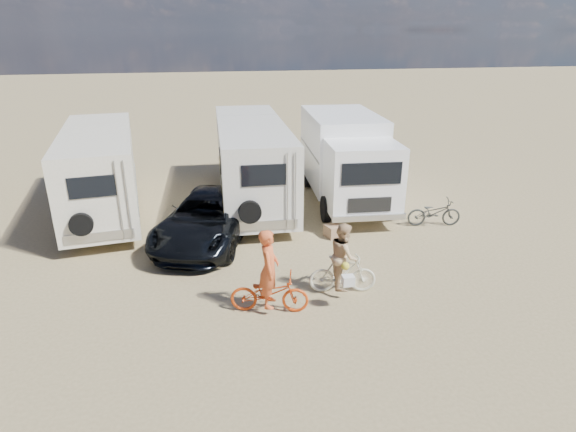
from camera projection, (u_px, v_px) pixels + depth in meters
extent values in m
plane|color=#9D885E|center=(277.00, 295.00, 11.99)|extent=(140.00, 140.00, 0.00)
imported|color=black|center=(208.00, 218.00, 14.93)|extent=(4.16, 5.83, 1.48)
imported|color=#C63C0D|center=(269.00, 293.00, 11.15)|extent=(1.96, 1.06, 0.98)
imported|color=beige|center=(343.00, 274.00, 11.97)|extent=(1.76, 0.75, 1.02)
imported|color=#D95A2C|center=(269.00, 275.00, 10.97)|extent=(0.61, 0.79, 1.92)
imported|color=tan|center=(343.00, 262.00, 11.84)|extent=(0.77, 0.93, 1.71)
imported|color=#272927|center=(434.00, 213.00, 16.09)|extent=(1.89, 0.90, 0.95)
cube|color=#274891|center=(187.00, 231.00, 15.22)|extent=(0.71, 0.62, 0.47)
cube|color=#8F6D50|center=(334.00, 231.00, 15.32)|extent=(0.61, 0.61, 0.39)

